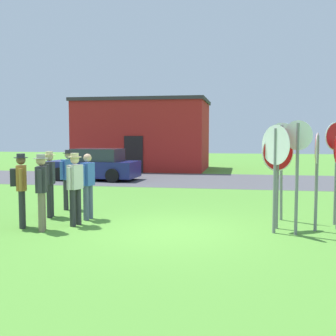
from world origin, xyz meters
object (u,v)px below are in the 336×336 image
(person_in_dark_shirt, at_px, (49,179))
(stop_sign_leaning_right, at_px, (275,159))
(stop_sign_nearest, at_px, (317,165))
(person_in_blue, at_px, (75,185))
(stop_sign_rear_right, at_px, (282,153))
(parked_car_on_street, at_px, (94,166))
(person_near_signs, at_px, (69,176))
(person_with_sunhat, at_px, (88,183))
(stop_sign_far_back, at_px, (278,162))
(stop_sign_rear_left, at_px, (297,159))
(person_on_left, at_px, (41,188))
(person_holding_notes, at_px, (21,185))

(person_in_dark_shirt, bearing_deg, stop_sign_leaning_right, -8.28)
(stop_sign_nearest, distance_m, person_in_blue, 5.60)
(stop_sign_rear_right, bearing_deg, parked_car_on_street, 133.74)
(stop_sign_rear_right, distance_m, person_in_blue, 5.16)
(person_in_dark_shirt, distance_m, person_near_signs, 1.16)
(stop_sign_leaning_right, height_order, stop_sign_nearest, stop_sign_leaning_right)
(stop_sign_leaning_right, distance_m, person_near_signs, 6.03)
(parked_car_on_street, relative_size, person_in_blue, 2.54)
(parked_car_on_street, distance_m, person_with_sunhat, 9.58)
(stop_sign_leaning_right, bearing_deg, stop_sign_far_back, 78.87)
(person_in_dark_shirt, bearing_deg, person_near_signs, 87.40)
(person_with_sunhat, xyz_separation_m, person_near_signs, (-1.06, 1.27, 0.03))
(stop_sign_rear_left, relative_size, stop_sign_nearest, 1.12)
(stop_sign_far_back, xyz_separation_m, person_with_sunhat, (-4.69, 0.25, -0.59))
(stop_sign_rear_right, xyz_separation_m, person_with_sunhat, (-4.86, -0.73, -0.75))
(stop_sign_far_back, distance_m, person_in_blue, 4.78)
(stop_sign_rear_left, relative_size, stop_sign_rear_right, 1.00)
(stop_sign_rear_left, distance_m, person_on_left, 5.68)
(stop_sign_rear_left, relative_size, person_with_sunhat, 1.47)
(person_with_sunhat, bearing_deg, person_holding_notes, -135.36)
(stop_sign_nearest, height_order, stop_sign_far_back, stop_sign_far_back)
(stop_sign_rear_left, bearing_deg, person_holding_notes, -176.71)
(person_on_left, relative_size, person_in_blue, 1.00)
(stop_sign_rear_left, distance_m, person_holding_notes, 6.28)
(person_near_signs, bearing_deg, stop_sign_rear_right, -5.20)
(person_on_left, bearing_deg, stop_sign_rear_right, 21.42)
(person_on_left, xyz_separation_m, person_with_sunhat, (0.57, 1.40, -0.03))
(stop_sign_far_back, bearing_deg, person_with_sunhat, 176.99)
(stop_sign_rear_left, height_order, person_near_signs, stop_sign_rear_left)
(stop_sign_leaning_right, height_order, stop_sign_far_back, stop_sign_leaning_right)
(stop_sign_nearest, distance_m, person_near_signs, 6.80)
(person_holding_notes, height_order, person_near_signs, same)
(stop_sign_leaning_right, xyz_separation_m, person_in_blue, (-4.63, -0.02, -0.67))
(stop_sign_far_back, xyz_separation_m, stop_sign_rear_right, (0.17, 0.98, 0.16))
(person_in_blue, bearing_deg, person_in_dark_shirt, 141.68)
(stop_sign_rear_left, height_order, stop_sign_nearest, stop_sign_rear_left)
(stop_sign_far_back, distance_m, person_near_signs, 5.97)
(parked_car_on_street, bearing_deg, person_in_blue, -72.59)
(stop_sign_rear_left, xyz_separation_m, person_holding_notes, (-6.24, -0.36, -0.64))
(person_with_sunhat, bearing_deg, parked_car_on_street, 108.95)
(stop_sign_leaning_right, bearing_deg, parked_car_on_street, 128.23)
(stop_sign_leaning_right, height_order, person_in_dark_shirt, stop_sign_leaning_right)
(stop_sign_rear_right, bearing_deg, stop_sign_nearest, -58.27)
(stop_sign_rear_right, relative_size, person_in_dark_shirt, 1.42)
(parked_car_on_street, height_order, stop_sign_rear_left, stop_sign_rear_left)
(parked_car_on_street, bearing_deg, stop_sign_nearest, -47.45)
(person_holding_notes, distance_m, person_on_left, 0.67)
(stop_sign_far_back, height_order, person_with_sunhat, stop_sign_far_back)
(person_holding_notes, relative_size, person_near_signs, 1.00)
(stop_sign_nearest, bearing_deg, person_in_dark_shirt, 176.03)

